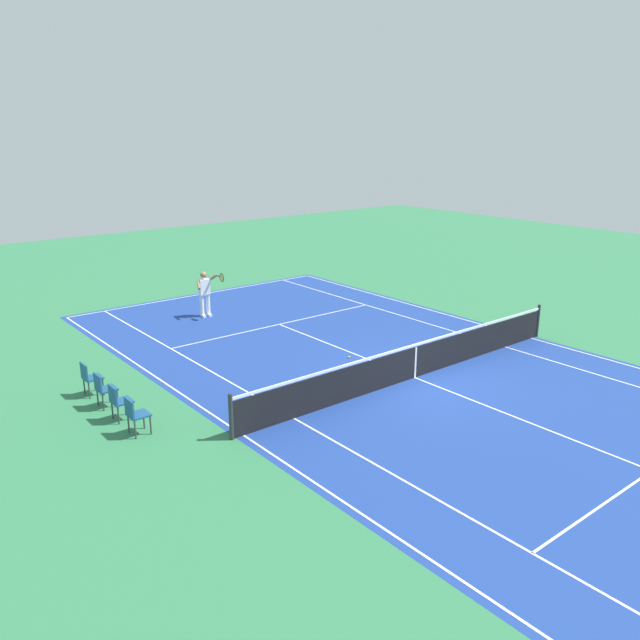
% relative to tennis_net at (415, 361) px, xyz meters
% --- Properties ---
extents(ground_plane, '(60.00, 60.00, 0.00)m').
position_rel_tennis_net_xyz_m(ground_plane, '(0.00, 0.00, -0.49)').
color(ground_plane, '#2D7247').
extents(court_slab, '(24.20, 11.40, 0.00)m').
position_rel_tennis_net_xyz_m(court_slab, '(0.00, 0.00, -0.49)').
color(court_slab, navy).
rests_on(court_slab, ground_plane).
extents(court_line_markings, '(23.85, 11.05, 0.01)m').
position_rel_tennis_net_xyz_m(court_line_markings, '(0.00, 0.00, -0.49)').
color(court_line_markings, white).
rests_on(court_line_markings, ground_plane).
extents(tennis_net, '(0.10, 11.70, 1.08)m').
position_rel_tennis_net_xyz_m(tennis_net, '(0.00, 0.00, 0.00)').
color(tennis_net, '#2D2D33').
rests_on(tennis_net, ground_plane).
extents(tennis_player_near, '(1.09, 0.78, 1.70)m').
position_rel_tennis_net_xyz_m(tennis_player_near, '(8.89, 1.48, 0.44)').
color(tennis_player_near, white).
rests_on(tennis_player_near, ground_plane).
extents(tennis_ball, '(0.07, 0.07, 0.07)m').
position_rel_tennis_net_xyz_m(tennis_ball, '(2.30, 0.37, -0.46)').
color(tennis_ball, '#CCE01E').
rests_on(tennis_ball, ground_plane).
extents(spectator_chair_0, '(0.44, 0.44, 0.88)m').
position_rel_tennis_net_xyz_m(spectator_chair_0, '(1.52, 7.33, 0.03)').
color(spectator_chair_0, '#38383D').
rests_on(spectator_chair_0, ground_plane).
extents(spectator_chair_1, '(0.44, 0.44, 0.88)m').
position_rel_tennis_net_xyz_m(spectator_chair_1, '(2.46, 7.33, 0.03)').
color(spectator_chair_1, '#38383D').
rests_on(spectator_chair_1, ground_plane).
extents(spectator_chair_2, '(0.44, 0.44, 0.88)m').
position_rel_tennis_net_xyz_m(spectator_chair_2, '(3.40, 7.33, 0.03)').
color(spectator_chair_2, '#38383D').
rests_on(spectator_chair_2, ground_plane).
extents(spectator_chair_3, '(0.44, 0.44, 0.88)m').
position_rel_tennis_net_xyz_m(spectator_chair_3, '(4.34, 7.33, 0.03)').
color(spectator_chair_3, '#38383D').
rests_on(spectator_chair_3, ground_plane).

